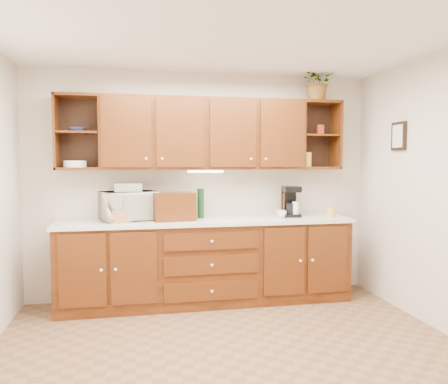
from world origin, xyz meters
name	(u,v)px	position (x,y,z in m)	size (l,w,h in m)	color
floor	(235,359)	(0.00, 0.00, 0.00)	(4.00, 4.00, 0.00)	brown
ceiling	(236,27)	(0.00, 0.00, 2.60)	(4.00, 4.00, 0.00)	white
back_wall	(203,186)	(0.00, 1.75, 1.30)	(4.00, 4.00, 0.00)	beige
base_cabinets	(207,263)	(0.00, 1.45, 0.45)	(3.20, 0.60, 0.90)	#331205
countertop	(207,221)	(0.00, 1.44, 0.92)	(3.24, 0.64, 0.04)	white
upper_cabinets	(206,134)	(0.01, 1.59, 1.89)	(3.20, 0.33, 0.80)	#331205
undercabinet_light	(206,171)	(0.00, 1.53, 1.47)	(0.40, 0.05, 0.03)	white
framed_picture	(399,136)	(1.98, 0.90, 1.85)	(0.03, 0.24, 0.30)	black
wicker_basket	(118,216)	(-0.96, 1.41, 1.00)	(0.25, 0.25, 0.13)	#A67545
microwave	(129,206)	(-0.85, 1.55, 1.10)	(0.57, 0.39, 0.32)	silver
towel_stack	(129,187)	(-0.85, 1.55, 1.30)	(0.29, 0.21, 0.09)	#E3C16A
wine_bottle	(201,203)	(-0.05, 1.57, 1.11)	(0.08, 0.08, 0.34)	black
woven_tray	(130,218)	(-0.84, 1.69, 0.95)	(0.33, 0.33, 0.02)	#A67545
bread_box	(174,207)	(-0.37, 1.42, 1.09)	(0.44, 0.27, 0.30)	#331205
mug_tree	(284,213)	(0.91, 1.50, 0.98)	(0.22, 0.23, 0.27)	#331205
canister_red	(291,210)	(0.99, 1.48, 1.01)	(0.10, 0.10, 0.15)	maroon
canister_white	(295,209)	(1.03, 1.43, 1.03)	(0.07, 0.07, 0.18)	white
canister_yellow	(331,213)	(1.43, 1.35, 0.99)	(0.09, 0.09, 0.11)	gold
coffee_maker	(291,202)	(1.00, 1.52, 1.11)	(0.22, 0.27, 0.36)	black
bowl_stack	(76,129)	(-1.38, 1.56, 1.92)	(0.17, 0.17, 0.04)	navy
plate_stack	(75,164)	(-1.40, 1.57, 1.56)	(0.24, 0.24, 0.07)	white
pantry_box_yellow	(307,160)	(1.21, 1.55, 1.60)	(0.09, 0.07, 0.17)	gold
pantry_box_red	(320,130)	(1.37, 1.55, 1.96)	(0.07, 0.07, 0.11)	maroon
potted_plant	(318,82)	(1.33, 1.53, 2.51)	(0.39, 0.34, 0.43)	#999999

